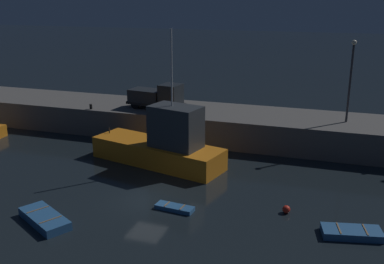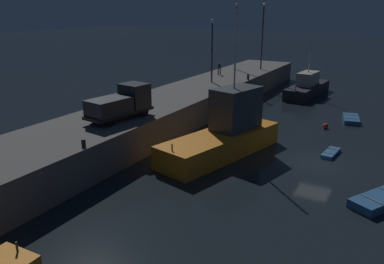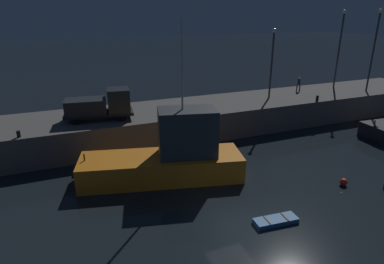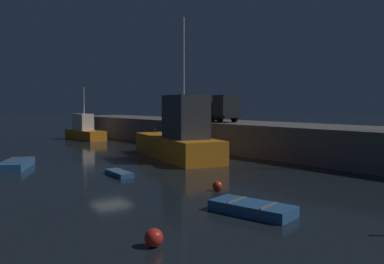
{
  "view_description": "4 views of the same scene",
  "coord_description": "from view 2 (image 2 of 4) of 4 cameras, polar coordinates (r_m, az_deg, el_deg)",
  "views": [
    {
      "loc": [
        12.15,
        -26.4,
        13.8
      ],
      "look_at": [
        -0.03,
        10.45,
        2.03
      ],
      "focal_mm": 42.2,
      "sensor_mm": 36.0,
      "label": 1
    },
    {
      "loc": [
        -29.08,
        -5.5,
        11.52
      ],
      "look_at": [
        -2.18,
        9.72,
        1.58
      ],
      "focal_mm": 36.61,
      "sensor_mm": 36.0,
      "label": 2
    },
    {
      "loc": [
        -8.35,
        -13.87,
        11.58
      ],
      "look_at": [
        1.45,
        9.76,
        2.31
      ],
      "focal_mm": 30.77,
      "sensor_mm": 36.0,
      "label": 3
    },
    {
      "loc": [
        24.66,
        -12.64,
        4.54
      ],
      "look_at": [
        -1.85,
        8.71,
        2.14
      ],
      "focal_mm": 36.97,
      "sensor_mm": 36.0,
      "label": 4
    }
  ],
  "objects": [
    {
      "name": "lamp_post_central",
      "position": [
        58.44,
        10.25,
        14.18
      ],
      "size": [
        0.44,
        0.44,
        9.26
      ],
      "color": "#38383D",
      "rests_on": "pier_quay"
    },
    {
      "name": "dinghy_red_small",
      "position": [
        44.49,
        22.17,
        1.78
      ],
      "size": [
        3.72,
        2.2,
        0.49
      ],
      "color": "#2D6099",
      "rests_on": "ground"
    },
    {
      "name": "lamp_post_east",
      "position": [
        57.96,
        6.44,
        14.28
      ],
      "size": [
        0.44,
        0.44,
        9.2
      ],
      "color": "#38383D",
      "rests_on": "pier_quay"
    },
    {
      "name": "ground_plane",
      "position": [
        31.75,
        17.52,
        -4.32
      ],
      "size": [
        320.0,
        320.0,
        0.0
      ],
      "primitive_type": "plane",
      "color": "black"
    },
    {
      "name": "fishing_boat_blue",
      "position": [
        31.85,
        4.9,
        -0.08
      ],
      "size": [
        12.21,
        6.19,
        11.39
      ],
      "color": "orange",
      "rests_on": "ground"
    },
    {
      "name": "fishing_boat_white",
      "position": [
        55.37,
        16.45,
        6.25
      ],
      "size": [
        10.59,
        3.78,
        8.45
      ],
      "color": "#232328",
      "rests_on": "ground"
    },
    {
      "name": "utility_truck",
      "position": [
        32.22,
        -10.29,
        4.15
      ],
      "size": [
        6.08,
        2.92,
        2.68
      ],
      "color": "black",
      "rests_on": "pier_quay"
    },
    {
      "name": "lamp_post_west",
      "position": [
        47.35,
        2.95,
        12.44
      ],
      "size": [
        0.44,
        0.44,
        7.37
      ],
      "color": "#38383D",
      "rests_on": "pier_quay"
    },
    {
      "name": "dockworker",
      "position": [
        53.03,
        4.01,
        9.34
      ],
      "size": [
        0.44,
        0.44,
        1.73
      ],
      "color": "black",
      "rests_on": "pier_quay"
    },
    {
      "name": "bollard_central",
      "position": [
        50.12,
        8.17,
        7.95
      ],
      "size": [
        0.28,
        0.28,
        0.65
      ],
      "primitive_type": "cylinder",
      "color": "black",
      "rests_on": "pier_quay"
    },
    {
      "name": "bollard_west",
      "position": [
        26.59,
        -15.52,
        -1.53
      ],
      "size": [
        0.28,
        0.28,
        0.5
      ],
      "primitive_type": "cylinder",
      "color": "black",
      "rests_on": "pier_quay"
    },
    {
      "name": "rowboat_white_mid",
      "position": [
        26.78,
        25.75,
        -8.9
      ],
      "size": [
        4.44,
        3.48,
        0.59
      ],
      "color": "#2D6099",
      "rests_on": "ground"
    },
    {
      "name": "mooring_buoy_near",
      "position": [
        40.83,
        18.88,
        0.84
      ],
      "size": [
        0.53,
        0.53,
        0.53
      ],
      "primitive_type": "sphere",
      "color": "red",
      "rests_on": "ground"
    },
    {
      "name": "dinghy_orange_near",
      "position": [
        33.83,
        19.57,
        -2.89
      ],
      "size": [
        2.69,
        1.13,
        0.33
      ],
      "color": "#2D6099",
      "rests_on": "ground"
    },
    {
      "name": "pier_quay",
      "position": [
        37.45,
        -6.49,
        1.99
      ],
      "size": [
        70.25,
        7.43,
        2.75
      ],
      "color": "#5B5956",
      "rests_on": "ground"
    }
  ]
}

